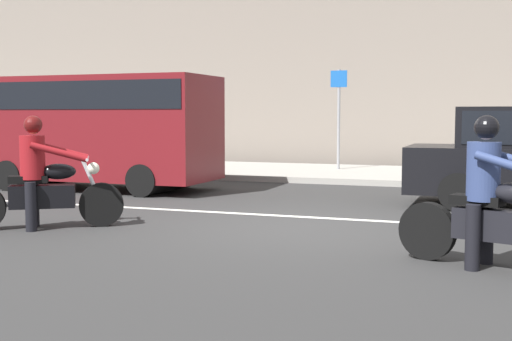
# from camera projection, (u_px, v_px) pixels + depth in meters

# --- Properties ---
(ground_plane) EXTENTS (80.00, 80.00, 0.00)m
(ground_plane) POSITION_uv_depth(u_px,v_px,m) (300.00, 227.00, 9.46)
(ground_plane) COLOR #2D2D2D
(sidewalk_slab) EXTENTS (40.00, 4.40, 0.14)m
(sidewalk_slab) POSITION_uv_depth(u_px,v_px,m) (389.00, 175.00, 16.94)
(sidewalk_slab) COLOR #99968E
(sidewalk_slab) RESTS_ON ground_plane
(lane_marking_stripe) EXTENTS (18.00, 0.14, 0.01)m
(lane_marking_stripe) POSITION_uv_depth(u_px,v_px,m) (284.00, 216.00, 10.48)
(lane_marking_stripe) COLOR silver
(lane_marking_stripe) RESTS_ON ground_plane
(motorcycle_with_rider_crimson) EXTENTS (1.92, 1.32, 1.58)m
(motorcycle_with_rider_crimson) POSITION_uv_depth(u_px,v_px,m) (41.00, 183.00, 9.28)
(motorcycle_with_rider_crimson) COLOR black
(motorcycle_with_rider_crimson) RESTS_ON ground_plane
(motorcycle_with_rider_denim_blue) EXTENTS (2.00, 0.90, 1.58)m
(motorcycle_with_rider_denim_blue) POSITION_uv_depth(u_px,v_px,m) (493.00, 207.00, 6.85)
(motorcycle_with_rider_denim_blue) COLOR black
(motorcycle_with_rider_denim_blue) RESTS_ON ground_plane
(parked_van_maroon) EXTENTS (5.10, 1.96, 2.38)m
(parked_van_maroon) POSITION_uv_depth(u_px,v_px,m) (97.00, 125.00, 14.18)
(parked_van_maroon) COLOR maroon
(parked_van_maroon) RESTS_ON ground_plane
(street_sign_post) EXTENTS (0.44, 0.08, 2.65)m
(street_sign_post) POSITION_uv_depth(u_px,v_px,m) (339.00, 109.00, 17.78)
(street_sign_post) COLOR gray
(street_sign_post) RESTS_ON sidewalk_slab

